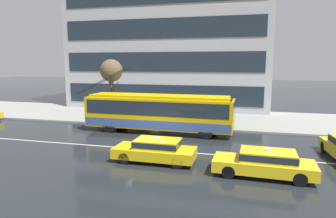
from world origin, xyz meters
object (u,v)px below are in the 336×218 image
(bus_shelter, at_px, (139,101))
(street_tree_bare, at_px, (111,72))
(pedestrian_at_shelter, at_px, (135,105))
(pedestrian_approaching_curb, at_px, (129,102))
(taxi_oncoming_near, at_px, (156,149))
(trolleybus, at_px, (159,112))
(taxi_oncoming_far, at_px, (265,162))
(pedestrian_walking_past, at_px, (229,105))

(bus_shelter, height_order, street_tree_bare, street_tree_bare)
(pedestrian_at_shelter, height_order, pedestrian_approaching_curb, pedestrian_approaching_curb)
(bus_shelter, bearing_deg, taxi_oncoming_near, -65.40)
(trolleybus, xyz_separation_m, taxi_oncoming_near, (1.80, -6.77, -0.90))
(taxi_oncoming_far, bearing_deg, pedestrian_walking_past, 101.35)
(taxi_oncoming_near, height_order, bus_shelter, bus_shelter)
(trolleybus, xyz_separation_m, bus_shelter, (-2.82, 3.30, 0.34))
(trolleybus, xyz_separation_m, pedestrian_walking_past, (5.05, 4.28, 0.12))
(taxi_oncoming_far, distance_m, taxi_oncoming_near, 5.68)
(trolleybus, bearing_deg, pedestrian_approaching_curb, 133.71)
(taxi_oncoming_far, height_order, pedestrian_approaching_curb, pedestrian_approaching_curb)
(taxi_oncoming_near, xyz_separation_m, pedestrian_at_shelter, (-4.71, 9.39, 1.00))
(pedestrian_approaching_curb, relative_size, pedestrian_walking_past, 0.99)
(pedestrian_approaching_curb, height_order, pedestrian_walking_past, pedestrian_walking_past)
(pedestrian_walking_past, bearing_deg, pedestrian_approaching_curb, 179.44)
(pedestrian_walking_past, height_order, street_tree_bare, street_tree_bare)
(taxi_oncoming_near, xyz_separation_m, bus_shelter, (-4.61, 10.08, 1.24))
(pedestrian_approaching_curb, height_order, street_tree_bare, street_tree_bare)
(bus_shelter, distance_m, pedestrian_at_shelter, 0.73)
(taxi_oncoming_far, xyz_separation_m, pedestrian_approaching_curb, (-11.60, 11.89, 1.02))
(taxi_oncoming_near, relative_size, pedestrian_walking_past, 2.20)
(pedestrian_approaching_curb, bearing_deg, taxi_oncoming_near, -61.80)
(bus_shelter, bearing_deg, pedestrian_walking_past, 7.08)
(pedestrian_at_shelter, height_order, pedestrian_walking_past, pedestrian_walking_past)
(bus_shelter, height_order, pedestrian_approaching_curb, bus_shelter)
(trolleybus, bearing_deg, street_tree_bare, 147.95)
(trolleybus, distance_m, pedestrian_approaching_curb, 6.05)
(pedestrian_approaching_curb, bearing_deg, bus_shelter, -38.12)
(trolleybus, xyz_separation_m, pedestrian_approaching_curb, (-4.18, 4.37, 0.12))
(trolleybus, distance_m, street_tree_bare, 7.10)
(taxi_oncoming_far, relative_size, pedestrian_walking_past, 2.35)
(taxi_oncoming_near, xyz_separation_m, pedestrian_approaching_curb, (-5.97, 11.14, 1.02))
(taxi_oncoming_near, height_order, pedestrian_walking_past, pedestrian_walking_past)
(taxi_oncoming_far, height_order, street_tree_bare, street_tree_bare)
(taxi_oncoming_near, bearing_deg, taxi_oncoming_far, -7.56)
(pedestrian_approaching_curb, relative_size, street_tree_bare, 0.36)
(taxi_oncoming_near, distance_m, bus_shelter, 11.15)
(taxi_oncoming_far, distance_m, bus_shelter, 14.95)
(bus_shelter, relative_size, street_tree_bare, 0.67)
(bus_shelter, bearing_deg, pedestrian_approaching_curb, 141.88)
(pedestrian_at_shelter, relative_size, pedestrian_approaching_curb, 0.98)
(pedestrian_approaching_curb, xyz_separation_m, pedestrian_walking_past, (9.23, -0.09, 0.00))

